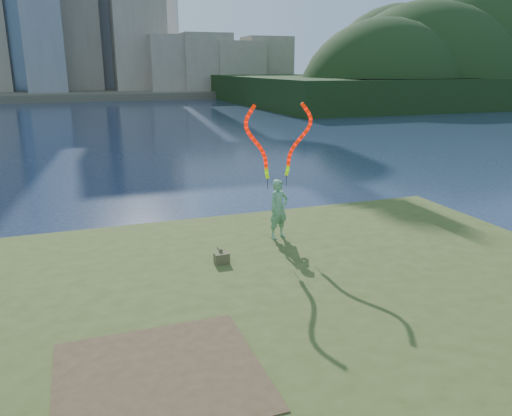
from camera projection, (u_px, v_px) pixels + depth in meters
name	position (u px, v px, depth m)	size (l,w,h in m)	color
ground	(234.00, 309.00, 11.69)	(320.00, 320.00, 0.00)	#19253E
grassy_knoll	(269.00, 347.00, 9.52)	(20.00, 18.00, 0.80)	#3A4A1A
dirt_patch	(160.00, 375.00, 7.86)	(3.20, 3.00, 0.02)	#47331E
far_shore	(90.00, 92.00, 97.57)	(320.00, 40.00, 1.20)	#4E4939
wooded_hill	(463.00, 98.00, 85.22)	(78.00, 50.00, 63.00)	black
woman_with_ribbons	(278.00, 189.00, 13.84)	(1.99, 0.71, 4.06)	#137323
canvas_bag	(222.00, 257.00, 12.33)	(0.37, 0.42, 0.34)	brown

